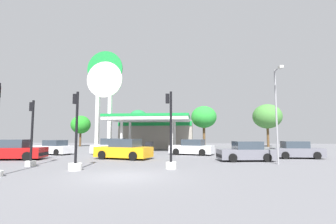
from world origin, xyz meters
name	(u,v)px	position (x,y,z in m)	size (l,w,h in m)	color
ground_plane	(123,177)	(0.00, 0.00, 0.00)	(90.00, 90.00, 0.00)	slate
gas_station	(157,133)	(-2.24, 23.75, 2.20)	(10.14, 13.29, 4.26)	gray
station_pole_sign	(104,86)	(-8.46, 19.22, 8.34)	(4.75, 0.56, 12.95)	white
car_0	(296,151)	(11.68, 10.36, 0.64)	(3.95, 1.85, 1.41)	black
car_1	(15,150)	(-10.77, 6.64, 0.71)	(4.64, 2.58, 1.57)	black
car_2	(124,150)	(-2.42, 8.18, 0.73)	(4.82, 2.92, 1.61)	black
car_3	(246,152)	(7.09, 7.73, 0.66)	(4.29, 2.37, 1.46)	black
car_4	(114,147)	(-4.78, 12.78, 0.71)	(4.50, 2.19, 1.58)	black
car_5	(192,148)	(2.98, 12.94, 0.68)	(4.50, 2.87, 1.50)	black
car_6	(54,148)	(-10.61, 11.78, 0.64)	(4.26, 2.69, 1.42)	black
traffic_signal_0	(76,150)	(-3.24, 1.69, 1.12)	(0.74, 0.74, 4.37)	silver
traffic_signal_1	(170,145)	(1.93, 2.84, 1.34)	(0.64, 0.67, 4.48)	silver
traffic_signal_3	(31,145)	(-6.92, 3.12, 1.32)	(0.64, 0.67, 4.13)	silver
tree_0	(81,125)	(-15.86, 28.05, 3.60)	(3.22, 3.22, 5.12)	brown
tree_1	(138,118)	(-6.53, 30.18, 4.81)	(3.22, 3.22, 6.21)	brown
tree_2	(204,117)	(4.62, 28.07, 4.71)	(4.01, 4.01, 6.47)	brown
tree_3	(267,116)	(14.84, 29.91, 4.88)	(4.57, 4.57, 6.86)	brown
corner_streetlamp	(277,106)	(8.78, 5.57, 3.87)	(0.24, 1.48, 6.37)	gray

